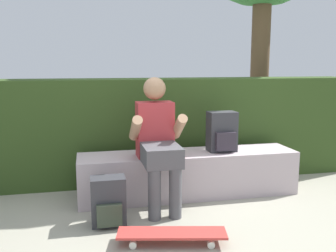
{
  "coord_description": "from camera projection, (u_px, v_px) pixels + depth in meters",
  "views": [
    {
      "loc": [
        -0.98,
        -3.1,
        1.31
      ],
      "look_at": [
        -0.19,
        0.5,
        0.69
      ],
      "focal_mm": 40.01,
      "sensor_mm": 36.0,
      "label": 1
    }
  ],
  "objects": [
    {
      "name": "bench_main",
      "position": [
        188.0,
        174.0,
        3.75
      ],
      "size": [
        2.17,
        0.47,
        0.44
      ],
      "color": "#B5A3A9",
      "rests_on": "ground"
    },
    {
      "name": "ground_plane",
      "position": [
        200.0,
        209.0,
        3.41
      ],
      "size": [
        24.0,
        24.0,
        0.0
      ],
      "primitive_type": "plane",
      "color": "gray"
    },
    {
      "name": "backpack_on_ground",
      "position": [
        108.0,
        202.0,
        3.05
      ],
      "size": [
        0.28,
        0.23,
        0.4
      ],
      "color": "#333338",
      "rests_on": "ground"
    },
    {
      "name": "skateboard_near_person",
      "position": [
        172.0,
        234.0,
        2.74
      ],
      "size": [
        0.82,
        0.37,
        0.09
      ],
      "color": "#BC3833",
      "rests_on": "ground"
    },
    {
      "name": "backpack_on_bench",
      "position": [
        222.0,
        132.0,
        3.75
      ],
      "size": [
        0.28,
        0.23,
        0.4
      ],
      "color": "#333338",
      "rests_on": "bench_main"
    },
    {
      "name": "hedge_row",
      "position": [
        140.0,
        130.0,
        4.23
      ],
      "size": [
        5.16,
        0.54,
        1.15
      ],
      "color": "#2D441B",
      "rests_on": "ground"
    },
    {
      "name": "person_skater",
      "position": [
        158.0,
        138.0,
        3.4
      ],
      "size": [
        0.49,
        0.62,
        1.19
      ],
      "color": "#B73338",
      "rests_on": "ground"
    }
  ]
}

